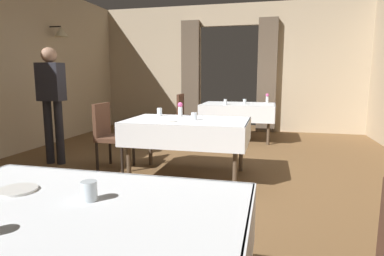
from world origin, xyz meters
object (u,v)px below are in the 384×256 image
person_waiter_by_doorway (52,96)px  chair_far_left (186,113)px  plate_near_c (17,190)px  plate_mid_c (168,121)px  flower_vase_mid (180,109)px  glass_mid_b (160,112)px  glass_near_a (89,191)px  glass_far_c (245,102)px  glass_mid_d (194,116)px  glass_far_b (225,102)px  chair_mid_left (110,132)px  dining_table_far (238,108)px  dining_table_mid (188,127)px  dining_table_near (68,227)px  flower_vase_far (267,98)px

person_waiter_by_doorway → chair_far_left: bearing=62.3°
plate_near_c → plate_mid_c: 2.53m
flower_vase_mid → glass_mid_b: 0.30m
glass_near_a → plate_near_c: bearing=176.4°
plate_mid_c → glass_far_c: size_ratio=2.18×
glass_mid_d → glass_far_b: glass_far_b is taller
chair_mid_left → plate_mid_c: 1.06m
chair_far_left → plate_mid_c: 2.99m
glass_near_a → chair_far_left: bearing=100.4°
glass_far_b → glass_far_c: 0.42m
dining_table_far → glass_mid_d: glass_mid_d is taller
dining_table_far → person_waiter_by_doorway: person_waiter_by_doorway is taller
glass_near_a → plate_mid_c: 2.60m
dining_table_mid → glass_near_a: glass_near_a is taller
glass_mid_b → person_waiter_by_doorway: bearing=-174.8°
chair_far_left → dining_table_mid: bearing=-74.6°
glass_mid_b → glass_far_b: 2.21m
dining_table_near → person_waiter_by_doorway: person_waiter_by_doorway is taller
chair_mid_left → glass_far_c: chair_mid_left is taller
dining_table_far → glass_near_a: bearing=-91.2°
chair_mid_left → chair_far_left: (0.43, 2.59, 0.00)m
dining_table_mid → flower_vase_mid: 0.41m
plate_mid_c → glass_mid_d: 0.35m
chair_mid_left → glass_near_a: (1.44, -2.89, 0.28)m
plate_near_c → flower_vase_far: flower_vase_far is taller
plate_mid_c → plate_near_c: bearing=-88.8°
flower_vase_far → glass_far_c: size_ratio=1.95×
dining_table_mid → chair_mid_left: chair_mid_left is taller
flower_vase_mid → glass_mid_b: (-0.29, -0.05, -0.05)m
chair_mid_left → glass_near_a: size_ratio=10.39×
chair_mid_left → person_waiter_by_doorway: bearing=179.2°
dining_table_mid → dining_table_far: (0.39, 2.68, -0.00)m
flower_vase_mid → glass_mid_d: size_ratio=1.99×
chair_far_left → flower_vase_far: (1.70, 0.29, 0.34)m
chair_mid_left → glass_mid_b: size_ratio=7.90×
dining_table_far → glass_mid_b: bearing=-109.6°
glass_near_a → flower_vase_far: 5.82m
glass_far_c → glass_near_a: bearing=-92.7°
chair_far_left → glass_far_c: size_ratio=8.93×
dining_table_far → plate_near_c: (-0.53, -5.45, 0.10)m
glass_near_a → plate_near_c: size_ratio=0.48×
glass_mid_b → glass_far_c: 2.55m
chair_far_left → dining_table_near: bearing=-80.3°
dining_table_far → glass_far_b: size_ratio=13.44×
flower_vase_mid → plate_mid_c: size_ratio=0.88×
plate_near_c → glass_mid_b: bearing=96.3°
plate_near_c → flower_vase_far: (1.10, 5.75, 0.10)m
chair_far_left → flower_vase_mid: size_ratio=4.66×
plate_mid_c → flower_vase_far: size_ratio=1.11×
flower_vase_mid → dining_table_mid: bearing=-58.8°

